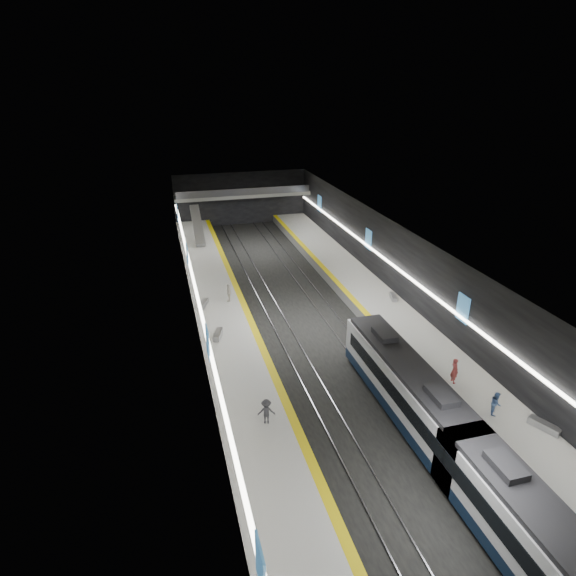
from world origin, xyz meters
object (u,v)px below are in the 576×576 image
object	(u,v)px
passenger_right_b	(496,403)
passenger_left_a	(229,293)
bench_right_far	(393,297)
bench_left_far	(203,304)
passenger_right_a	(454,371)
train	(465,456)
escalator	(197,225)
bench_right_near	(544,426)
bench_left_near	(218,334)
passenger_left_b	(266,412)

from	to	relation	value
passenger_right_b	passenger_left_a	xyz separation A→B (m)	(-13.99, 21.46, 0.12)
bench_right_far	passenger_right_b	xyz separation A→B (m)	(-1.67, -17.76, 0.61)
bench_left_far	passenger_right_b	xyz separation A→B (m)	(16.52, -21.06, 0.59)
passenger_right_a	passenger_left_a	xyz separation A→B (m)	(-13.38, 17.67, -0.04)
train	passenger_left_a	world-z (taller)	train
bench_left_far	passenger_left_a	xyz separation A→B (m)	(2.54, 0.40, 0.70)
escalator	passenger_left_a	world-z (taller)	escalator
bench_right_far	bench_right_near	bearing A→B (deg)	-72.11
bench_left_near	passenger_right_b	world-z (taller)	passenger_right_b
train	bench_left_far	world-z (taller)	train
passenger_right_a	passenger_left_a	distance (m)	22.17
escalator	bench_right_far	world-z (taller)	escalator
passenger_right_a	passenger_left_b	distance (m)	13.89
bench_right_far	passenger_left_a	world-z (taller)	passenger_left_a
passenger_right_b	train	bearing A→B (deg)	162.12
bench_left_far	bench_right_far	world-z (taller)	bench_left_far
bench_left_near	bench_right_far	xyz separation A→B (m)	(17.64, 3.00, -0.02)
bench_right_far	escalator	bearing A→B (deg)	141.28
bench_left_far	bench_right_near	distance (m)	29.68
bench_left_far	bench_right_far	bearing A→B (deg)	11.85
bench_right_near	bench_right_far	xyz separation A→B (m)	(-0.37, 19.86, -0.03)
bench_left_near	bench_left_far	size ratio (longest dim) A/B	1.01
bench_left_near	passenger_left_a	bearing A→B (deg)	91.08
bench_right_far	passenger_right_b	size ratio (longest dim) A/B	1.03
passenger_right_b	bench_right_near	bearing A→B (deg)	-102.21
bench_right_near	passenger_left_b	xyz separation A→B (m)	(-16.51, 5.12, 0.62)
escalator	bench_right_near	bearing A→B (deg)	-68.92
train	passenger_left_a	distance (m)	26.94
escalator	bench_right_near	size ratio (longest dim) A/B	4.14
bench_right_near	passenger_left_a	xyz separation A→B (m)	(-16.02, 23.57, 0.69)
bench_right_near	passenger_right_b	xyz separation A→B (m)	(-2.03, 2.11, 0.57)
bench_left_near	bench_right_far	size ratio (longest dim) A/B	1.12
passenger_right_b	passenger_left_b	bearing A→B (deg)	112.04
escalator	passenger_right_a	distance (m)	40.84
escalator	bench_left_near	xyz separation A→B (m)	(-1.00, -27.25, -1.67)
bench_left_near	passenger_left_a	size ratio (longest dim) A/B	1.01
train	bench_right_far	distance (m)	22.70
bench_right_far	passenger_left_b	xyz separation A→B (m)	(-16.14, -14.74, 0.65)
bench_left_far	bench_right_far	xyz separation A→B (m)	(18.19, -3.30, -0.02)
passenger_right_a	passenger_left_a	size ratio (longest dim) A/B	1.04
bench_right_far	passenger_right_a	size ratio (longest dim) A/B	0.86
bench_right_near	passenger_left_a	size ratio (longest dim) A/B	1.04
escalator	bench_left_far	world-z (taller)	escalator
train	bench_left_far	distance (m)	27.55
bench_left_near	bench_right_near	distance (m)	24.67
escalator	bench_right_near	distance (m)	47.30
passenger_right_a	passenger_left_a	bearing A→B (deg)	40.47
escalator	bench_left_near	size ratio (longest dim) A/B	4.29
bench_right_far	passenger_right_a	bearing A→B (deg)	-82.42
escalator	passenger_right_b	size ratio (longest dim) A/B	4.93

